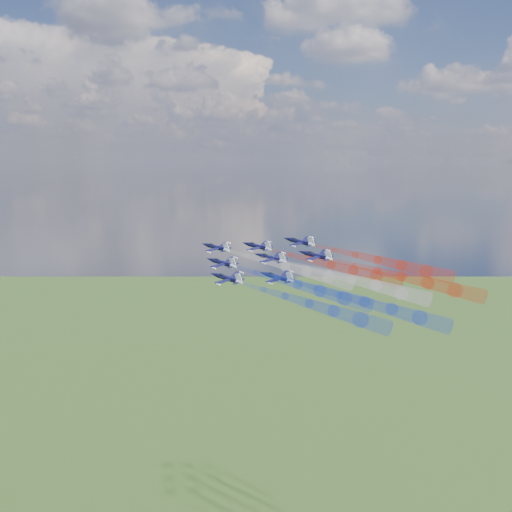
{
  "coord_description": "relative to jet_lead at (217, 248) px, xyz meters",
  "views": [
    {
      "loc": [
        -0.81,
        -197.68,
        194.56
      ],
      "look_at": [
        2.32,
        -17.75,
        165.46
      ],
      "focal_mm": 40.91,
      "sensor_mm": 36.0,
      "label": 1
    }
  ],
  "objects": [
    {
      "name": "jet_rear_left",
      "position": [
        18.86,
        -25.32,
        -5.03
      ],
      "size": [
        16.55,
        16.5,
        6.77
      ],
      "primitive_type": null,
      "rotation": [
        0.11,
        -0.21,
        0.84
      ],
      "color": "black"
    },
    {
      "name": "trail_rear_left",
      "position": [
        40.38,
        -43.66,
        -8.01
      ],
      "size": [
        37.5,
        33.45,
        9.81
      ],
      "primitive_type": null,
      "rotation": [
        0.11,
        -0.21,
        0.84
      ],
      "color": "blue"
    },
    {
      "name": "jet_outer_right",
      "position": [
        27.3,
        -2.04,
        2.12
      ],
      "size": [
        16.55,
        16.5,
        6.77
      ],
      "primitive_type": null,
      "rotation": [
        0.11,
        -0.21,
        0.84
      ],
      "color": "black"
    },
    {
      "name": "trail_inner_left",
      "position": [
        23.96,
        -31.87,
        -5.79
      ],
      "size": [
        37.5,
        33.45,
        9.81
      ],
      "primitive_type": null,
      "rotation": [
        0.11,
        -0.21,
        0.84
      ],
      "color": "blue"
    },
    {
      "name": "jet_inner_left",
      "position": [
        2.44,
        -13.53,
        -2.81
      ],
      "size": [
        16.55,
        16.5,
        6.77
      ],
      "primitive_type": null,
      "rotation": [
        0.11,
        -0.21,
        0.84
      ],
      "color": "black"
    },
    {
      "name": "trail_lead",
      "position": [
        21.52,
        -18.33,
        -2.98
      ],
      "size": [
        37.5,
        33.45,
        9.81
      ],
      "primitive_type": null,
      "rotation": [
        0.11,
        -0.21,
        0.84
      ],
      "color": "white"
    },
    {
      "name": "trail_rear_right",
      "position": [
        52.77,
        -32.67,
        -3.48
      ],
      "size": [
        37.5,
        33.45,
        9.81
      ],
      "primitive_type": null,
      "rotation": [
        0.11,
        -0.21,
        0.84
      ],
      "color": "red"
    },
    {
      "name": "jet_rear_right",
      "position": [
        31.25,
        -14.33,
        -0.5
      ],
      "size": [
        16.55,
        16.5,
        6.77
      ],
      "primitive_type": null,
      "rotation": [
        0.11,
        -0.21,
        0.84
      ],
      "color": "black"
    },
    {
      "name": "jet_lead",
      "position": [
        0.0,
        0.0,
        0.0
      ],
      "size": [
        16.55,
        16.5,
        6.77
      ],
      "primitive_type": null,
      "rotation": [
        0.11,
        -0.21,
        0.84
      ],
      "color": "black"
    },
    {
      "name": "jet_inner_right",
      "position": [
        13.54,
        -0.34,
        0.37
      ],
      "size": [
        16.55,
        16.5,
        6.77
      ],
      "primitive_type": null,
      "rotation": [
        0.11,
        -0.21,
        0.84
      ],
      "color": "black"
    },
    {
      "name": "jet_center_third",
      "position": [
        17.4,
        -13.65,
        -1.3
      ],
      "size": [
        16.55,
        16.5,
        6.77
      ],
      "primitive_type": null,
      "rotation": [
        0.11,
        -0.21,
        0.84
      ],
      "color": "black"
    },
    {
      "name": "jet_outer_left",
      "position": [
        4.36,
        -25.63,
        -5.23
      ],
      "size": [
        16.55,
        16.5,
        6.77
      ],
      "primitive_type": null,
      "rotation": [
        0.11,
        -0.21,
        0.84
      ],
      "color": "black"
    },
    {
      "name": "trail_outer_right",
      "position": [
        48.82,
        -20.37,
        -0.86
      ],
      "size": [
        37.5,
        33.45,
        9.81
      ],
      "primitive_type": null,
      "rotation": [
        0.11,
        -0.21,
        0.84
      ],
      "color": "red"
    },
    {
      "name": "trail_inner_right",
      "position": [
        35.06,
        -18.68,
        -2.61
      ],
      "size": [
        37.5,
        33.45,
        9.81
      ],
      "primitive_type": null,
      "rotation": [
        0.11,
        -0.21,
        0.84
      ],
      "color": "red"
    },
    {
      "name": "trail_center_third",
      "position": [
        38.92,
        -31.98,
        -4.28
      ],
      "size": [
        37.5,
        33.45,
        9.81
      ],
      "primitive_type": null,
      "rotation": [
        0.11,
        -0.21,
        0.84
      ],
      "color": "white"
    },
    {
      "name": "trail_outer_left",
      "position": [
        25.88,
        -43.97,
        -8.22
      ],
      "size": [
        37.5,
        33.45,
        9.81
      ],
      "primitive_type": null,
      "rotation": [
        0.11,
        -0.21,
        0.84
      ],
      "color": "blue"
    }
  ]
}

